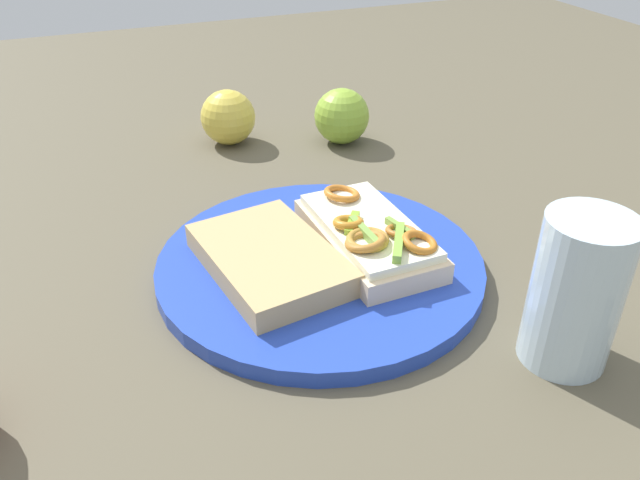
% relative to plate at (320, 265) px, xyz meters
% --- Properties ---
extents(ground_plane, '(2.00, 2.00, 0.00)m').
position_rel_plate_xyz_m(ground_plane, '(0.00, 0.00, -0.01)').
color(ground_plane, brown).
rests_on(ground_plane, ground).
extents(plate, '(0.30, 0.30, 0.02)m').
position_rel_plate_xyz_m(plate, '(0.00, 0.00, 0.00)').
color(plate, '#2443B4').
rests_on(plate, ground_plane).
extents(sandwich, '(0.16, 0.09, 0.04)m').
position_rel_plate_xyz_m(sandwich, '(-0.00, -0.05, 0.02)').
color(sandwich, beige).
rests_on(sandwich, plate).
extents(bread_slice_side, '(0.17, 0.12, 0.02)m').
position_rel_plate_xyz_m(bread_slice_side, '(-0.00, 0.05, 0.02)').
color(bread_slice_side, tan).
rests_on(bread_slice_side, plate).
extents(apple_0, '(0.09, 0.09, 0.07)m').
position_rel_plate_xyz_m(apple_0, '(0.33, 0.00, 0.03)').
color(apple_0, gold).
rests_on(apple_0, ground_plane).
extents(apple_2, '(0.10, 0.10, 0.07)m').
position_rel_plate_xyz_m(apple_2, '(0.27, -0.14, 0.03)').
color(apple_2, '#8AB335').
rests_on(apple_2, ground_plane).
extents(drinking_glass, '(0.07, 0.07, 0.12)m').
position_rel_plate_xyz_m(drinking_glass, '(-0.17, -0.13, 0.05)').
color(drinking_glass, silver).
rests_on(drinking_glass, ground_plane).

